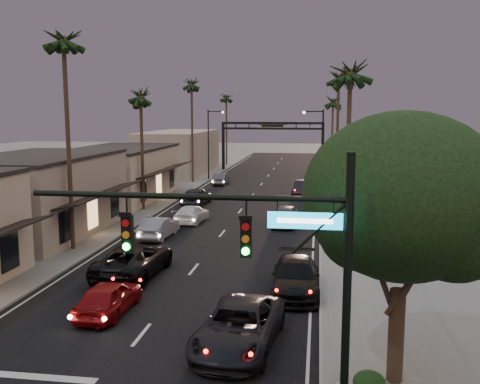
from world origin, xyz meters
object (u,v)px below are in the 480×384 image
(palm_ra, at_px, (351,67))
(oncoming_red, at_px, (109,297))
(arch, at_px, (272,134))
(palm_lb, at_px, (63,34))
(palm_far, at_px, (226,95))
(palm_ld, at_px, (191,81))
(curbside_black, at_px, (296,277))
(palm_rb, at_px, (339,73))
(curbside_near, at_px, (239,327))
(streetlight_left, at_px, (210,139))
(palm_lc, at_px, (140,92))
(palm_rc, at_px, (333,99))
(oncoming_silver, at_px, (159,227))
(streetlight_right, at_px, (320,146))
(corner_tree, at_px, (405,203))
(oncoming_pickup, at_px, (134,260))
(traffic_signal, at_px, (273,257))

(palm_ra, bearing_deg, oncoming_red, -131.81)
(arch, distance_m, palm_lb, 49.39)
(palm_ra, relative_size, palm_far, 1.00)
(palm_far, relative_size, oncoming_red, 3.03)
(arch, distance_m, palm_ra, 47.17)
(palm_ld, distance_m, curbside_black, 43.26)
(arch, height_order, palm_rb, palm_rb)
(curbside_near, bearing_deg, palm_lb, 140.68)
(streetlight_left, bearing_deg, palm_ra, -65.46)
(palm_ra, bearing_deg, palm_lc, 145.10)
(palm_rc, distance_m, curbside_near, 55.59)
(oncoming_red, bearing_deg, oncoming_silver, -79.98)
(streetlight_right, bearing_deg, palm_ra, -85.43)
(corner_tree, bearing_deg, oncoming_pickup, 141.03)
(palm_lb, bearing_deg, curbside_near, -44.88)
(traffic_signal, bearing_deg, oncoming_red, 134.46)
(palm_ld, height_order, palm_ra, palm_ld)
(palm_rc, height_order, oncoming_red, palm_rc)
(arch, xyz_separation_m, palm_far, (-8.30, 8.00, 5.91))
(palm_far, xyz_separation_m, oncoming_red, (6.15, -66.02, -10.70))
(arch, bearing_deg, oncoming_pickup, -93.19)
(oncoming_silver, bearing_deg, palm_ra, 174.33)
(palm_far, distance_m, oncoming_red, 67.16)
(oncoming_red, relative_size, curbside_near, 0.74)
(palm_rc, bearing_deg, streetlight_left, -158.86)
(streetlight_left, bearing_deg, palm_lc, -94.37)
(palm_rc, height_order, palm_far, palm_far)
(corner_tree, distance_m, palm_ra, 17.45)
(corner_tree, relative_size, palm_ra, 0.67)
(palm_lc, xyz_separation_m, oncoming_silver, (4.44, -9.93, -9.72))
(palm_far, height_order, oncoming_pickup, palm_far)
(palm_lc, xyz_separation_m, palm_far, (0.30, 42.00, 0.97))
(oncoming_pickup, height_order, curbside_near, oncoming_pickup)
(arch, relative_size, palm_lc, 1.25)
(palm_far, xyz_separation_m, curbside_black, (14.14, -62.10, -10.63))
(palm_lc, bearing_deg, curbside_near, -64.61)
(palm_rb, relative_size, curbside_black, 2.54)
(streetlight_left, relative_size, oncoming_silver, 1.97)
(streetlight_right, distance_m, palm_lc, 18.66)
(arch, height_order, palm_far, palm_far)
(oncoming_silver, bearing_deg, palm_far, -81.90)
(streetlight_right, xyz_separation_m, streetlight_left, (-13.84, 13.00, 0.00))
(streetlight_right, height_order, palm_lc, palm_lc)
(corner_tree, distance_m, oncoming_pickup, 16.76)
(traffic_signal, distance_m, arch, 66.24)
(traffic_signal, distance_m, curbside_near, 7.12)
(streetlight_right, relative_size, palm_lc, 0.74)
(palm_rb, bearing_deg, palm_ld, 147.40)
(streetlight_right, xyz_separation_m, palm_ld, (-15.52, 10.00, 7.09))
(traffic_signal, xyz_separation_m, palm_ra, (2.91, 20.00, 6.36))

